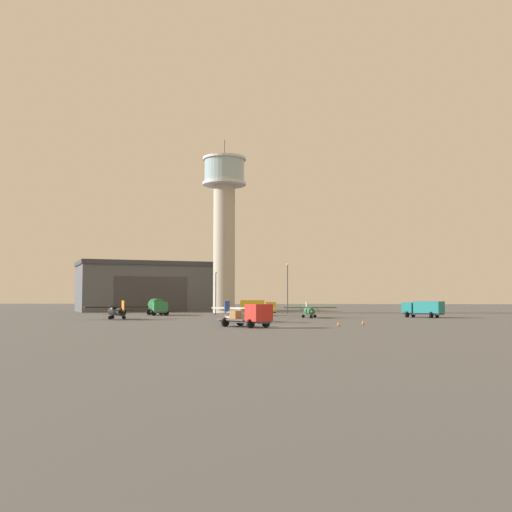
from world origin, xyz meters
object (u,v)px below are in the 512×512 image
Objects in this scene: airplane_white at (241,312)px; truck_box_teal at (423,308)px; truck_box_yellow at (258,307)px; traffic_cone_near_left at (363,323)px; light_post_east at (288,284)px; control_tower at (224,215)px; airplane_black at (117,311)px; airplane_green at (309,310)px; truck_fuel_tanker_green at (157,306)px; truck_flatbed_red at (251,316)px; light_post_west at (216,289)px; traffic_cone_near_right at (338,324)px.

airplane_white reaches higher than truck_box_teal.
truck_box_yellow reaches higher than traffic_cone_near_left.
light_post_east reaches higher than truck_box_yellow.
control_tower is at bearing 114.66° from traffic_cone_near_left.
truck_box_teal is at bearing -110.17° from airplane_black.
airplane_white is at bearing -38.83° from airplane_green.
truck_box_teal is at bearing 54.90° from truck_fuel_tanker_green.
truck_flatbed_red is 0.90× the size of truck_fuel_tanker_green.
light_post_west is at bearing 44.60° from airplane_white.
light_post_east is 47.60m from traffic_cone_near_left.
airplane_black is at bearing -81.32° from airplane_green.
control_tower is 42.87m from airplane_black.
truck_box_yellow is at bearing -65.22° from control_tower.
airplane_green is 21.98m from light_post_west.
light_post_east reaches higher than truck_box_teal.
control_tower is at bearing 123.71° from truck_fuel_tanker_green.
truck_box_yellow is 15.10m from light_post_east.
airplane_black is 37.78m from traffic_cone_near_left.
light_post_east reaches higher than airplane_white.
light_post_east is (5.19, 13.50, 4.35)m from truck_box_yellow.
light_post_west is at bearing 147.15° from truck_flatbed_red.
truck_box_teal is at bearing -26.71° from airplane_white.
light_post_west is at bearing -89.05° from control_tower.
truck_fuel_tanker_green is (1.35, 19.89, 0.34)m from airplane_black.
truck_box_teal is (47.62, 11.05, 0.20)m from airplane_black.
airplane_black and airplane_white have the same top height.
truck_box_teal is (28.22, 18.37, 0.20)m from airplane_white.
traffic_cone_near_right is at bearing -74.99° from truck_box_yellow.
traffic_cone_near_left is at bearing 102.52° from truck_box_teal.
control_tower is 4.21× the size of airplane_black.
truck_fuel_tanker_green is (-18.05, 27.21, 0.34)m from airplane_white.
truck_box_teal is at bearing 95.43° from truck_flatbed_red.
truck_box_yellow is 18.66m from truck_fuel_tanker_green.
truck_box_yellow is at bearing -145.36° from airplane_green.
control_tower is 27.26m from truck_fuel_tanker_green.
truck_box_yellow is at bearing 61.18° from truck_fuel_tanker_green.
truck_box_teal is 47.11m from truck_fuel_tanker_green.
airplane_black is 30.38m from truck_flatbed_red.
light_post_west reaches higher than airplane_green.
truck_box_yellow is 11.71× the size of traffic_cone_near_right.
traffic_cone_near_left is (23.04, -36.29, -4.58)m from light_post_west.
traffic_cone_near_left is (9.80, -46.24, -5.65)m from light_post_east.
airplane_green is at bearing 104.65° from traffic_cone_near_left.
truck_fuel_tanker_green is at bearing 63.79° from airplane_white.
traffic_cone_near_left is (-12.68, -25.38, -1.24)m from truck_box_teal.
light_post_west is 16.60m from light_post_east.
airplane_green is 23.70m from traffic_cone_near_left.
truck_flatbed_red is 11.32× the size of traffic_cone_near_left.
light_post_west reaches higher than truck_box_teal.
airplane_green is 18.83m from truck_box_teal.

